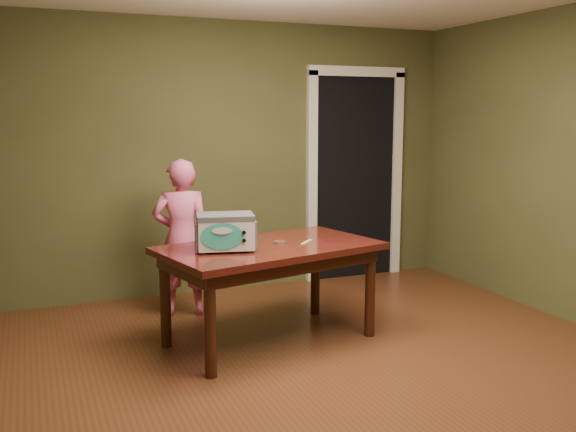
% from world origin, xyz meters
% --- Properties ---
extents(floor, '(5.00, 5.00, 0.00)m').
position_xyz_m(floor, '(0.00, 0.00, 0.00)').
color(floor, '#573019').
rests_on(floor, ground).
extents(room_shell, '(4.52, 5.02, 2.61)m').
position_xyz_m(room_shell, '(0.00, 0.00, 1.71)').
color(room_shell, '#4C502A').
rests_on(room_shell, ground).
extents(doorway, '(1.10, 0.66, 2.25)m').
position_xyz_m(doorway, '(1.30, 2.78, 1.06)').
color(doorway, black).
rests_on(doorway, ground).
extents(dining_table, '(1.76, 1.23, 0.75)m').
position_xyz_m(dining_table, '(-0.24, 0.94, 0.65)').
color(dining_table, '#33110B').
rests_on(dining_table, floor).
extents(toy_oven, '(0.47, 0.36, 0.26)m').
position_xyz_m(toy_oven, '(-0.60, 0.88, 0.89)').
color(toy_oven, '#4C4F54').
rests_on(toy_oven, dining_table).
extents(baking_pan, '(0.10, 0.10, 0.02)m').
position_xyz_m(baking_pan, '(-0.15, 0.95, 0.76)').
color(baking_pan, silver).
rests_on(baking_pan, dining_table).
extents(spatula, '(0.15, 0.14, 0.01)m').
position_xyz_m(spatula, '(0.06, 0.92, 0.75)').
color(spatula, '#EFD768').
rests_on(spatula, dining_table).
extents(child, '(0.55, 0.43, 1.35)m').
position_xyz_m(child, '(-0.70, 1.84, 0.68)').
color(child, '#DE5B8B').
rests_on(child, floor).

